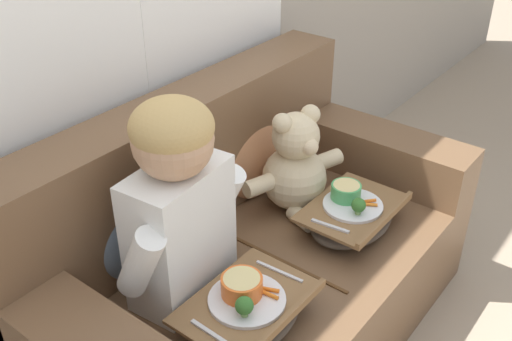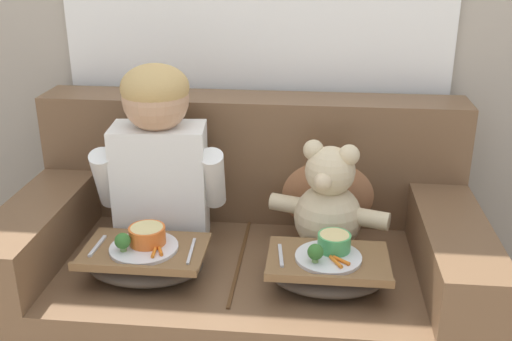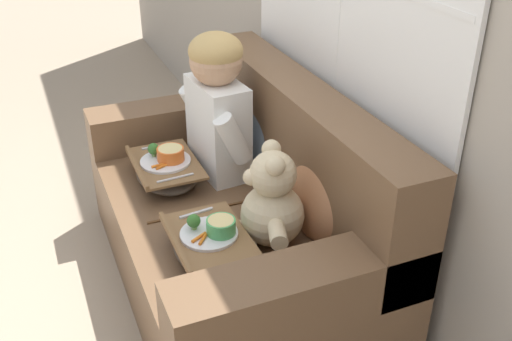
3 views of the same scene
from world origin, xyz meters
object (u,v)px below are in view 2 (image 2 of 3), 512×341
Objects in this scene: couch at (244,265)px; lap_tray_child at (145,259)px; child_figure at (159,148)px; lap_tray_teddy at (328,269)px; throw_pillow_behind_child at (174,175)px; throw_pillow_behind_teddy at (328,181)px; teddy_bear at (328,205)px.

lap_tray_child is (-0.31, -0.25, 0.16)m from couch.
child_figure is 1.69× the size of lap_tray_teddy.
lap_tray_child is 1.04× the size of lap_tray_teddy.
child_figure reaches higher than throw_pillow_behind_child.
throw_pillow_behind_teddy is at bearing 17.84° from child_figure.
child_figure is 0.41m from lap_tray_child.
child_figure reaches higher than teddy_bear.
teddy_bear reaches higher than lap_tray_child.
throw_pillow_behind_teddy reaches higher than lap_tray_teddy.
child_figure is at bearing 178.84° from couch.
teddy_bear is 1.07× the size of lap_tray_child.
lap_tray_child is at bearing -90.06° from child_figure.
lap_tray_teddy is (0.31, -0.25, 0.15)m from couch.
throw_pillow_behind_child is 0.97× the size of lap_tray_child.
teddy_bear reaches higher than throw_pillow_behind_teddy.
lap_tray_teddy is at bearing 0.06° from lap_tray_child.
throw_pillow_behind_child is at bearing 146.43° from couch.
child_figure is at bearing -89.97° from throw_pillow_behind_child.
throw_pillow_behind_teddy reaches higher than throw_pillow_behind_child.
teddy_bear is 0.28m from lap_tray_teddy.
throw_pillow_behind_child is 0.62m from throw_pillow_behind_teddy.
lap_tray_child is at bearing -90.02° from throw_pillow_behind_child.
couch is at bearing -1.16° from child_figure.
child_figure reaches higher than throw_pillow_behind_teddy.
throw_pillow_behind_teddy is at bearing 36.49° from lap_tray_child.
child_figure is at bearing 157.38° from lap_tray_teddy.
lap_tray_teddy is (0.00, -0.26, -0.12)m from teddy_bear.
couch is at bearing -179.63° from teddy_bear.
lap_tray_child reaches higher than lap_tray_teddy.
child_figure is at bearing -162.16° from throw_pillow_behind_teddy.
teddy_bear reaches higher than lap_tray_teddy.
throw_pillow_behind_teddy is 0.94× the size of teddy_bear.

